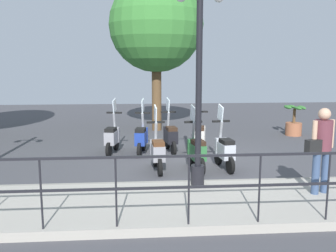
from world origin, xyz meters
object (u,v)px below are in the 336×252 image
Objects in this scene: lamp_post_near at (199,94)px; scooter_far_1 at (170,136)px; scooter_near_2 at (157,151)px; scooter_far_0 at (200,135)px; scooter_near_1 at (196,151)px; scooter_far_2 at (141,137)px; pedestrian_with_bag at (322,144)px; scooter_far_3 at (112,137)px; potted_palm at (294,123)px; tree_distant at (156,25)px; scooter_near_0 at (224,150)px.

scooter_far_1 is (3.40, 0.25, -1.47)m from lamp_post_near.
scooter_near_2 is 1.00× the size of scooter_far_0.
scooter_near_1 is 2.16m from scooter_far_2.
lamp_post_near is 3.73m from scooter_far_2.
scooter_far_3 is (4.02, 4.06, -0.60)m from pedestrian_with_bag.
scooter_far_2 is (1.72, 0.36, 0.00)m from scooter_near_2.
scooter_far_0 is at bearing -19.71° from scooter_near_1.
potted_palm is 6.46m from scooter_near_2.
tree_distant reaches higher than scooter_far_3.
scooter_near_2 reaches higher than potted_palm.
tree_distant reaches higher than scooter_far_1.
scooter_far_3 is at bearing 27.78° from pedestrian_with_bag.
scooter_far_2 is at bearing 107.09° from scooter_far_0.
lamp_post_near is 3.72m from scooter_far_1.
scooter_far_3 is (-2.22, 6.21, 0.04)m from potted_palm.
scooter_near_1 is 0.92m from scooter_near_2.
lamp_post_near is 7.30m from tree_distant.
pedestrian_with_bag reaches higher than potted_palm.
lamp_post_near is 3.78m from scooter_far_0.
tree_distant is at bearing -10.67° from scooter_far_3.
scooter_far_3 is (0.12, 0.82, 0.00)m from scooter_far_2.
potted_palm is at bearing -57.50° from scooter_far_2.
pedestrian_with_bag is 2.63m from scooter_near_0.
pedestrian_with_bag is at bearing -131.24° from scooter_far_2.
lamp_post_near reaches higher than scooter_far_0.
tree_distant is 5.07m from scooter_far_0.
tree_distant is 3.67× the size of scooter_far_3.
lamp_post_near reaches higher than potted_palm.
scooter_near_0 and scooter_far_0 have the same top height.
scooter_far_2 and scooter_far_3 have the same top height.
scooter_far_0 is at bearing -39.47° from scooter_near_2.
scooter_far_3 is (-3.65, 1.43, -3.41)m from tree_distant.
pedestrian_with_bag is at bearing -147.65° from scooter_far_0.
scooter_far_1 is at bearing 115.66° from potted_palm.
scooter_far_0 is at bearing 1.47° from scooter_near_0.
pedestrian_with_bag reaches higher than scooter_far_2.
scooter_near_2 is at bearing 128.94° from potted_palm.
scooter_far_2 is (1.68, 1.98, 0.00)m from scooter_near_0.
lamp_post_near is 2.57× the size of pedestrian_with_bag.
scooter_near_1 is (1.52, -0.21, -1.47)m from lamp_post_near.
scooter_far_1 is at bearing -18.60° from scooter_near_2.
scooter_near_1 is (2.17, 1.96, -0.60)m from pedestrian_with_bag.
scooter_far_1 is 1.00× the size of scooter_far_3.
tree_distant is 5.12m from scooter_far_2.
scooter_near_2 is 2.19m from scooter_far_3.
pedestrian_with_bag is at bearing -146.04° from scooter_near_1.
potted_palm is at bearing -53.27° from scooter_near_1.
tree_distant is 3.67× the size of scooter_near_0.
scooter_near_1 is (-0.05, 0.69, 0.00)m from scooter_near_0.
scooter_far_1 is at bearing 102.82° from scooter_far_0.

